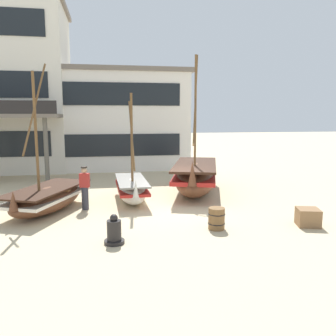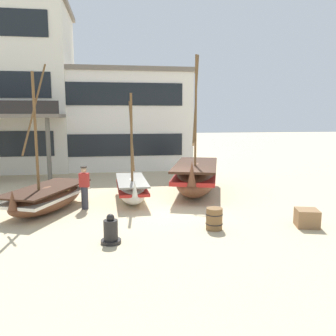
% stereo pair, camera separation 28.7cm
% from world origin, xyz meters
% --- Properties ---
extents(ground_plane, '(120.00, 120.00, 0.00)m').
position_xyz_m(ground_plane, '(0.00, 0.00, 0.00)').
color(ground_plane, '#CCB78E').
extents(fishing_boat_near_left, '(3.07, 4.34, 5.49)m').
position_xyz_m(fishing_boat_near_left, '(-4.81, -0.01, 0.52)').
color(fishing_boat_near_left, brown).
rests_on(fishing_boat_near_left, ground).
extents(fishing_boat_centre_large, '(3.27, 5.43, 6.39)m').
position_xyz_m(fishing_boat_centre_large, '(1.47, 2.05, 0.78)').
color(fishing_boat_centre_large, brown).
rests_on(fishing_boat_centre_large, ground).
extents(fishing_boat_far_right, '(1.29, 3.63, 4.50)m').
position_xyz_m(fishing_boat_far_right, '(-1.55, 1.11, 0.53)').
color(fishing_boat_far_right, silver).
rests_on(fishing_boat_far_right, ground).
extents(fisherman_by_hull, '(0.40, 0.30, 1.68)m').
position_xyz_m(fisherman_by_hull, '(-3.42, 0.06, 0.83)').
color(fisherman_by_hull, '#33333D').
rests_on(fisherman_by_hull, ground).
extents(capstan_winch, '(0.58, 0.58, 0.86)m').
position_xyz_m(capstan_winch, '(-2.39, -3.82, 0.34)').
color(capstan_winch, black).
rests_on(capstan_winch, ground).
extents(wooden_barrel, '(0.56, 0.56, 0.70)m').
position_xyz_m(wooden_barrel, '(0.86, -3.10, 0.35)').
color(wooden_barrel, brown).
rests_on(wooden_barrel, ground).
extents(cargo_crate, '(0.86, 0.86, 0.58)m').
position_xyz_m(cargo_crate, '(3.94, -3.29, 0.29)').
color(cargo_crate, olive).
rests_on(cargo_crate, ground).
extents(harbor_building_main, '(10.11, 5.47, 6.69)m').
position_xyz_m(harbor_building_main, '(-1.94, 11.53, 3.36)').
color(harbor_building_main, white).
rests_on(harbor_building_main, ground).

